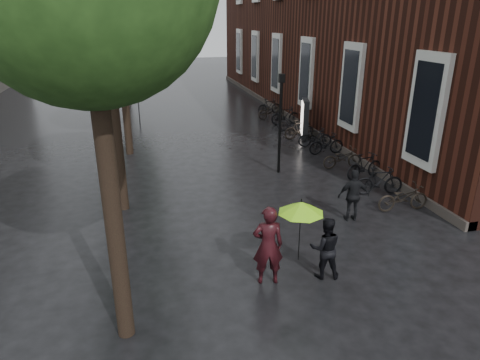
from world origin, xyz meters
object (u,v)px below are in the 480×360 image
object	(u,v)px
ad_lightbox	(305,119)
lamp_post	(280,114)
parked_bicycles	(312,136)
person_black	(325,248)
person_burgundy	(268,245)
pedestrian_walking	(353,195)

from	to	relation	value
ad_lightbox	lamp_post	size ratio (longest dim) A/B	0.51
parked_bicycles	ad_lightbox	bearing A→B (deg)	84.04
person_black	lamp_post	distance (m)	7.43
person_black	ad_lightbox	size ratio (longest dim) A/B	0.78
person_black	lamp_post	bearing A→B (deg)	-86.46
person_burgundy	lamp_post	distance (m)	7.66
person_burgundy	person_black	size ratio (longest dim) A/B	1.26
person_burgundy	parked_bicycles	xyz separation A→B (m)	(5.40, 10.28, -0.48)
ad_lightbox	pedestrian_walking	bearing A→B (deg)	-85.80
lamp_post	person_burgundy	bearing A→B (deg)	-110.53
person_burgundy	lamp_post	xyz separation A→B (m)	(2.64, 7.06, 1.36)
person_burgundy	ad_lightbox	bearing A→B (deg)	-107.19
lamp_post	person_black	bearing A→B (deg)	-100.13
person_black	pedestrian_walking	distance (m)	3.31
pedestrian_walking	parked_bicycles	xyz separation A→B (m)	(1.97, 7.79, -0.33)
ad_lightbox	lamp_post	bearing A→B (deg)	-104.87
person_burgundy	pedestrian_walking	distance (m)	4.25
ad_lightbox	person_burgundy	bearing A→B (deg)	-98.24
pedestrian_walking	ad_lightbox	distance (m)	9.46
person_burgundy	ad_lightbox	distance (m)	12.96
person_black	pedestrian_walking	bearing A→B (deg)	-115.02
person_black	pedestrian_walking	size ratio (longest dim) A/B	0.94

